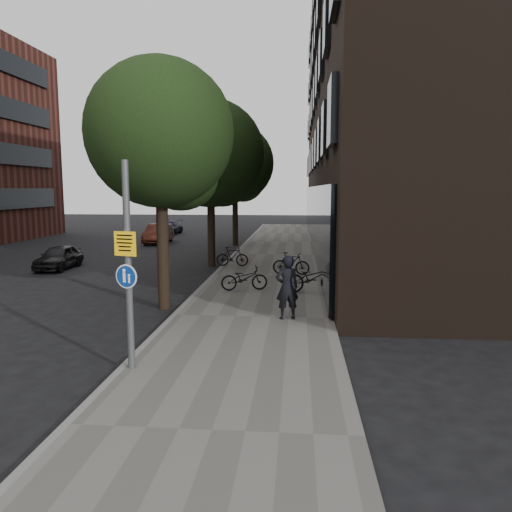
# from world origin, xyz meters

# --- Properties ---
(ground) EXTENTS (120.00, 120.00, 0.00)m
(ground) POSITION_xyz_m (0.00, 0.00, 0.00)
(ground) COLOR black
(ground) RESTS_ON ground
(sidewalk) EXTENTS (4.50, 60.00, 0.12)m
(sidewalk) POSITION_xyz_m (0.25, 10.00, 0.06)
(sidewalk) COLOR #615F5A
(sidewalk) RESTS_ON ground
(curb_edge) EXTENTS (0.15, 60.00, 0.13)m
(curb_edge) POSITION_xyz_m (-2.00, 10.00, 0.07)
(curb_edge) COLOR slate
(curb_edge) RESTS_ON ground
(building_right_dark_brick) EXTENTS (12.00, 40.00, 18.00)m
(building_right_dark_brick) POSITION_xyz_m (8.50, 22.00, 9.00)
(building_right_dark_brick) COLOR black
(building_right_dark_brick) RESTS_ON ground
(street_tree_near) EXTENTS (4.40, 4.40, 7.50)m
(street_tree_near) POSITION_xyz_m (-2.53, 4.64, 5.11)
(street_tree_near) COLOR black
(street_tree_near) RESTS_ON ground
(street_tree_mid) EXTENTS (5.00, 5.00, 7.80)m
(street_tree_mid) POSITION_xyz_m (-2.53, 13.14, 5.11)
(street_tree_mid) COLOR black
(street_tree_mid) RESTS_ON ground
(street_tree_far) EXTENTS (5.00, 5.00, 7.80)m
(street_tree_far) POSITION_xyz_m (-2.53, 22.14, 5.11)
(street_tree_far) COLOR black
(street_tree_far) RESTS_ON ground
(signpost) EXTENTS (0.46, 0.15, 4.10)m
(signpost) POSITION_xyz_m (-1.80, -0.90, 2.19)
(signpost) COLOR #595B5E
(signpost) RESTS_ON sidewalk
(pedestrian) EXTENTS (0.74, 0.59, 1.77)m
(pedestrian) POSITION_xyz_m (1.21, 3.15, 1.00)
(pedestrian) COLOR black
(pedestrian) RESTS_ON sidewalk
(parked_bike_facade_near) EXTENTS (2.02, 1.16, 1.00)m
(parked_bike_facade_near) POSITION_xyz_m (2.00, 6.85, 0.62)
(parked_bike_facade_near) COLOR black
(parked_bike_facade_near) RESTS_ON sidewalk
(parked_bike_facade_far) EXTENTS (1.61, 0.70, 0.93)m
(parked_bike_facade_far) POSITION_xyz_m (1.22, 10.31, 0.59)
(parked_bike_facade_far) COLOR black
(parked_bike_facade_far) RESTS_ON sidewalk
(parked_bike_curb_near) EXTENTS (1.73, 0.95, 0.86)m
(parked_bike_curb_near) POSITION_xyz_m (-0.38, 6.94, 0.55)
(parked_bike_curb_near) COLOR black
(parked_bike_curb_near) RESTS_ON sidewalk
(parked_bike_curb_far) EXTENTS (1.49, 0.43, 0.90)m
(parked_bike_curb_far) POSITION_xyz_m (-1.53, 12.38, 0.57)
(parked_bike_curb_far) COLOR black
(parked_bike_curb_far) RESTS_ON sidewalk
(parked_car_near) EXTENTS (1.36, 3.23, 1.09)m
(parked_car_near) POSITION_xyz_m (-9.51, 11.69, 0.55)
(parked_car_near) COLOR black
(parked_car_near) RESTS_ON ground
(parked_car_mid) EXTENTS (1.55, 3.99, 1.29)m
(parked_car_mid) POSITION_xyz_m (-7.96, 22.76, 0.65)
(parked_car_mid) COLOR #542218
(parked_car_mid) RESTS_ON ground
(parked_car_far) EXTENTS (1.67, 3.77, 1.08)m
(parked_car_far) POSITION_xyz_m (-8.98, 29.64, 0.54)
(parked_car_far) COLOR black
(parked_car_far) RESTS_ON ground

